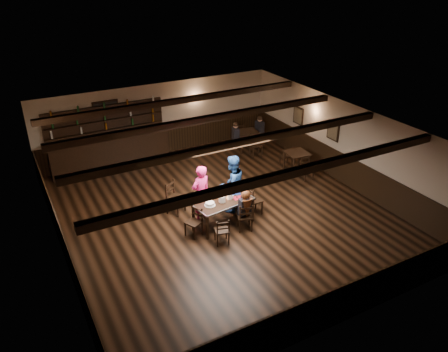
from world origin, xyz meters
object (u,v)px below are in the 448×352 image
chair_near_left (222,230)px  cake (210,204)px  dining_table (223,203)px  woman_pink (201,193)px  man_blue (232,184)px  chair_near_right (245,215)px  bar_counter (110,147)px

chair_near_left → cake: cake is taller
dining_table → cake: size_ratio=5.77×
woman_pink → man_blue: 1.02m
chair_near_right → woman_pink: (-0.80, 1.11, 0.35)m
chair_near_left → cake: 0.87m
dining_table → man_blue: (0.58, 0.55, 0.20)m
chair_near_left → chair_near_right: size_ratio=0.91×
cake → bar_counter: 5.47m
dining_table → man_blue: 0.83m
man_blue → bar_counter: 5.27m
chair_near_left → bar_counter: (-1.26, 6.11, 0.28)m
bar_counter → chair_near_left: bearing=-78.3°
chair_near_left → cake: size_ratio=2.55×
dining_table → man_blue: man_blue is taller
chair_near_left → woman_pink: (0.04, 1.37, 0.39)m
dining_table → cake: bearing=-174.9°
dining_table → man_blue: size_ratio=0.99×
chair_near_left → cake: (0.04, 0.80, 0.34)m
dining_table → cake: (-0.43, -0.04, 0.12)m
cake → bar_counter: bearing=103.8°
chair_near_left → man_blue: (1.06, 1.39, 0.43)m
woman_pink → chair_near_left: bearing=74.1°
dining_table → bar_counter: (-1.74, 5.28, 0.05)m
woman_pink → cake: woman_pink is taller
dining_table → chair_near_left: 0.99m
chair_near_left → man_blue: man_blue is taller
chair_near_right → cake: cake is taller
bar_counter → chair_near_right: bearing=-70.2°
chair_near_left → chair_near_right: (0.85, 0.26, 0.04)m
dining_table → bar_counter: bar_counter is taller
chair_near_right → bar_counter: size_ratio=0.19×
chair_near_right → chair_near_left: bearing=-162.9°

